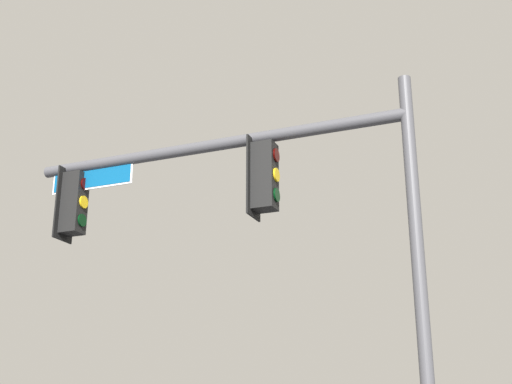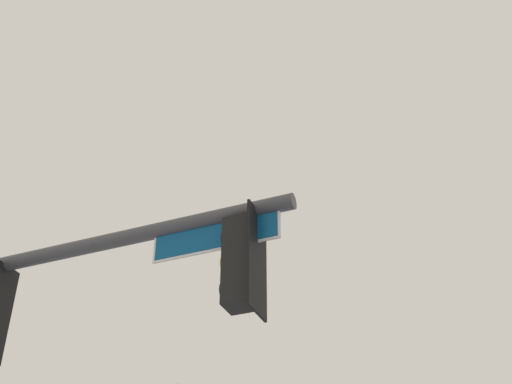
{
  "view_description": "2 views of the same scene",
  "coord_description": "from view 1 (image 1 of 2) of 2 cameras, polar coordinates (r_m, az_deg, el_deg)",
  "views": [
    {
      "loc": [
        -9.37,
        3.86,
        1.43
      ],
      "look_at": [
        -6.16,
        -6.33,
        5.15
      ],
      "focal_mm": 50.0,
      "sensor_mm": 36.0,
      "label": 1
    },
    {
      "loc": [
        -0.54,
        -13.1,
        1.48
      ],
      "look_at": [
        -2.93,
        -5.46,
        6.92
      ],
      "focal_mm": 50.0,
      "sensor_mm": 36.0,
      "label": 2
    }
  ],
  "objects": [
    {
      "name": "signal_pole_near",
      "position": [
        11.17,
        -1.35,
        -0.81
      ],
      "size": [
        6.57,
        0.84,
        6.59
      ],
      "color": "#47474C",
      "rests_on": "ground_plane"
    }
  ]
}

